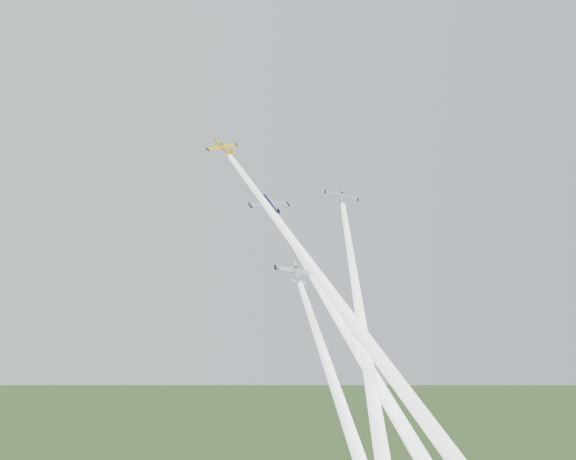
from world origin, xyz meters
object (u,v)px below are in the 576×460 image
at_px(plane_yellow, 224,148).
at_px(plane_navy, 271,206).
at_px(plane_silver_right, 342,196).
at_px(plane_silver_low, 296,272).

xyz_separation_m(plane_yellow, plane_navy, (9.48, 2.24, -10.36)).
height_order(plane_navy, plane_silver_right, plane_silver_right).
relative_size(plane_yellow, plane_navy, 0.78).
height_order(plane_navy, plane_silver_low, plane_navy).
bearing_deg(plane_yellow, plane_navy, -11.41).
distance_m(plane_yellow, plane_silver_right, 24.24).
bearing_deg(plane_silver_right, plane_yellow, -172.06).
distance_m(plane_silver_right, plane_silver_low, 23.63).
bearing_deg(plane_silver_right, plane_silver_low, -122.05).
relative_size(plane_silver_right, plane_silver_low, 0.91).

